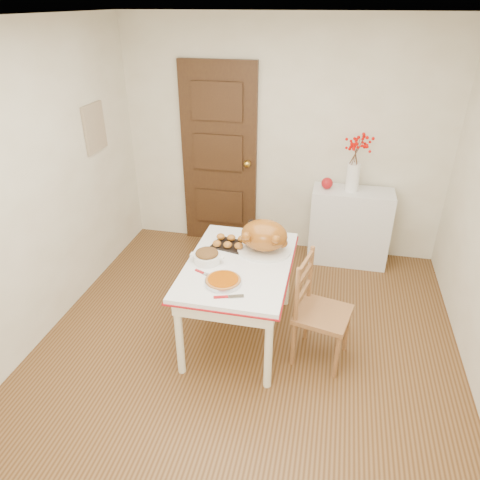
% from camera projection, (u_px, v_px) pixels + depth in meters
% --- Properties ---
extents(floor, '(3.50, 4.00, 0.00)m').
position_uv_depth(floor, '(243.00, 358.00, 3.64)').
color(floor, '#482A11').
rests_on(floor, ground).
extents(ceiling, '(3.50, 4.00, 0.00)m').
position_uv_depth(ceiling, '(245.00, 18.00, 2.44)').
color(ceiling, white).
rests_on(ceiling, ground).
extents(wall_back, '(3.50, 0.00, 2.50)m').
position_uv_depth(wall_back, '(283.00, 141.00, 4.76)').
color(wall_back, silver).
rests_on(wall_back, ground).
extents(wall_left, '(0.00, 4.00, 2.50)m').
position_uv_depth(wall_left, '(19.00, 200.00, 3.37)').
color(wall_left, silver).
rests_on(wall_left, ground).
extents(door_back, '(0.85, 0.06, 2.06)m').
position_uv_depth(door_back, '(219.00, 157.00, 4.97)').
color(door_back, '#3A2411').
rests_on(door_back, ground).
extents(photo_board, '(0.03, 0.35, 0.45)m').
position_uv_depth(photo_board, '(95.00, 128.00, 4.28)').
color(photo_board, tan).
rests_on(photo_board, ground).
extents(sideboard, '(0.84, 0.37, 0.84)m').
position_uv_depth(sideboard, '(349.00, 227.00, 4.81)').
color(sideboard, silver).
rests_on(sideboard, floor).
extents(kitchen_table, '(0.84, 1.23, 0.73)m').
position_uv_depth(kitchen_table, '(239.00, 300.00, 3.73)').
color(kitchen_table, white).
rests_on(kitchen_table, floor).
extents(chair_oak, '(0.48, 0.48, 0.91)m').
position_uv_depth(chair_oak, '(323.00, 312.00, 3.44)').
color(chair_oak, brown).
rests_on(chair_oak, floor).
extents(berry_vase, '(0.31, 0.31, 0.60)m').
position_uv_depth(berry_vase, '(355.00, 163.00, 4.48)').
color(berry_vase, white).
rests_on(berry_vase, sideboard).
extents(apple, '(0.12, 0.12, 0.12)m').
position_uv_depth(apple, '(327.00, 183.00, 4.64)').
color(apple, maroon).
rests_on(apple, sideboard).
extents(turkey_platter, '(0.52, 0.45, 0.28)m').
position_uv_depth(turkey_platter, '(264.00, 237.00, 3.64)').
color(turkey_platter, '#A25B1B').
rests_on(turkey_platter, kitchen_table).
extents(pumpkin_pie, '(0.34, 0.34, 0.06)m').
position_uv_depth(pumpkin_pie, '(223.00, 280.00, 3.28)').
color(pumpkin_pie, '#9A4001').
rests_on(pumpkin_pie, kitchen_table).
extents(stuffing_dish, '(0.28, 0.22, 0.11)m').
position_uv_depth(stuffing_dish, '(207.00, 256.00, 3.54)').
color(stuffing_dish, brown).
rests_on(stuffing_dish, kitchen_table).
extents(rolls_tray, '(0.31, 0.27, 0.07)m').
position_uv_depth(rolls_tray, '(230.00, 242.00, 3.78)').
color(rolls_tray, '#B36921').
rests_on(rolls_tray, kitchen_table).
extents(pie_server, '(0.22, 0.12, 0.01)m').
position_uv_depth(pie_server, '(229.00, 297.00, 3.14)').
color(pie_server, silver).
rests_on(pie_server, kitchen_table).
extents(carving_knife, '(0.23, 0.14, 0.01)m').
position_uv_depth(carving_knife, '(207.00, 274.00, 3.39)').
color(carving_knife, silver).
rests_on(carving_knife, kitchen_table).
extents(drinking_glass, '(0.08, 0.08, 0.12)m').
position_uv_depth(drinking_glass, '(252.00, 228.00, 3.97)').
color(drinking_glass, white).
rests_on(drinking_glass, kitchen_table).
extents(shaker_pair, '(0.09, 0.04, 0.09)m').
position_uv_depth(shaker_pair, '(277.00, 237.00, 3.84)').
color(shaker_pair, white).
rests_on(shaker_pair, kitchen_table).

